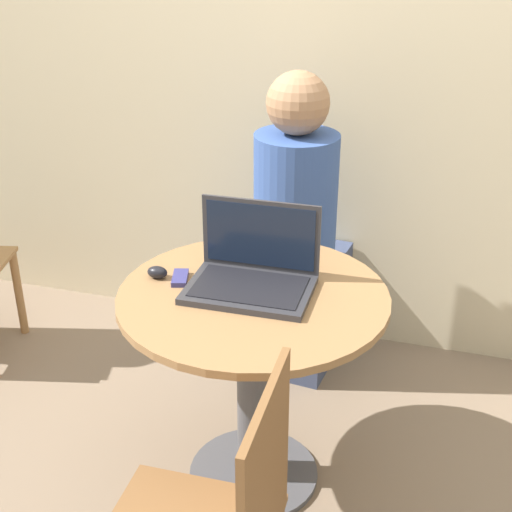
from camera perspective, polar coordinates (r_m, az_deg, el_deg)
name	(u,v)px	position (r m, az deg, el deg)	size (l,w,h in m)	color
ground_plane	(254,475)	(2.56, -0.20, -17.10)	(12.00, 12.00, 0.00)	#7F6B56
back_wall	(329,38)	(2.88, 5.87, 16.96)	(7.00, 0.05, 2.60)	beige
round_table	(253,349)	(2.24, -0.22, -7.46)	(0.82, 0.82, 0.71)	#4C4C51
laptop	(253,272)	(2.15, -0.26, -1.29)	(0.38, 0.27, 0.25)	#2D2D33
cell_phone	(180,278)	(2.22, -6.09, -1.75)	(0.07, 0.11, 0.02)	navy
computer_mouse	(157,272)	(2.23, -7.90, -1.30)	(0.06, 0.04, 0.04)	black
person_seated	(299,249)	(2.83, 3.43, 0.58)	(0.34, 0.51, 1.24)	#3D4766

